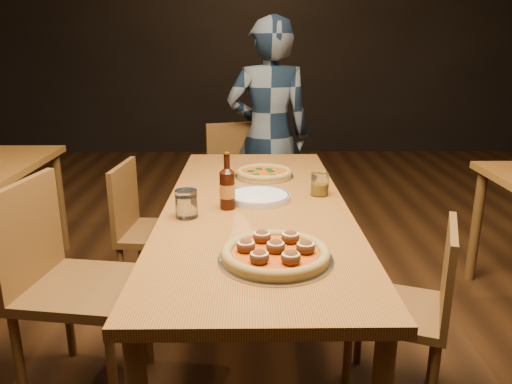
{
  "coord_description": "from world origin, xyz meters",
  "views": [
    {
      "loc": [
        -0.03,
        -2.1,
        1.45
      ],
      "look_at": [
        0.0,
        -0.05,
        0.82
      ],
      "focal_mm": 35.0,
      "sensor_mm": 36.0,
      "label": 1
    }
  ],
  "objects_px": {
    "chair_end": "(243,186)",
    "diner": "(269,136)",
    "plate_stack": "(258,197)",
    "amber_glass": "(320,184)",
    "pizza_meatball": "(276,253)",
    "pizza_margherita": "(264,173)",
    "beer_bottle": "(227,189)",
    "water_glass": "(186,204)",
    "chair_main_e": "(397,308)",
    "chair_main_sw": "(159,232)",
    "chair_main_nw": "(82,286)",
    "table_main": "(256,219)"
  },
  "relations": [
    {
      "from": "chair_end",
      "to": "diner",
      "type": "distance_m",
      "value": 0.39
    },
    {
      "from": "plate_stack",
      "to": "amber_glass",
      "type": "distance_m",
      "value": 0.3
    },
    {
      "from": "plate_stack",
      "to": "amber_glass",
      "type": "bearing_deg",
      "value": 14.31
    },
    {
      "from": "pizza_meatball",
      "to": "plate_stack",
      "type": "height_order",
      "value": "pizza_meatball"
    },
    {
      "from": "pizza_margherita",
      "to": "beer_bottle",
      "type": "height_order",
      "value": "beer_bottle"
    },
    {
      "from": "water_glass",
      "to": "amber_glass",
      "type": "bearing_deg",
      "value": 26.73
    },
    {
      "from": "chair_main_e",
      "to": "plate_stack",
      "type": "relative_size",
      "value": 2.87
    },
    {
      "from": "chair_main_sw",
      "to": "amber_glass",
      "type": "relative_size",
      "value": 8.08
    },
    {
      "from": "pizza_margherita",
      "to": "water_glass",
      "type": "height_order",
      "value": "water_glass"
    },
    {
      "from": "chair_end",
      "to": "amber_glass",
      "type": "xyz_separation_m",
      "value": [
        0.38,
        -1.16,
        0.34
      ]
    },
    {
      "from": "chair_main_sw",
      "to": "pizza_margherita",
      "type": "xyz_separation_m",
      "value": [
        0.59,
        -0.04,
        0.35
      ]
    },
    {
      "from": "chair_main_sw",
      "to": "plate_stack",
      "type": "xyz_separation_m",
      "value": [
        0.55,
        -0.44,
        0.34
      ]
    },
    {
      "from": "chair_end",
      "to": "plate_stack",
      "type": "xyz_separation_m",
      "value": [
        0.09,
        -1.23,
        0.31
      ]
    },
    {
      "from": "chair_main_nw",
      "to": "chair_end",
      "type": "height_order",
      "value": "chair_main_nw"
    },
    {
      "from": "pizza_meatball",
      "to": "chair_main_nw",
      "type": "bearing_deg",
      "value": 156.18
    },
    {
      "from": "chair_end",
      "to": "diner",
      "type": "height_order",
      "value": "diner"
    },
    {
      "from": "chair_main_nw",
      "to": "table_main",
      "type": "bearing_deg",
      "value": -61.88
    },
    {
      "from": "table_main",
      "to": "chair_main_sw",
      "type": "xyz_separation_m",
      "value": [
        -0.54,
        0.5,
        -0.26
      ]
    },
    {
      "from": "table_main",
      "to": "amber_glass",
      "type": "distance_m",
      "value": 0.35
    },
    {
      "from": "pizza_margherita",
      "to": "water_glass",
      "type": "xyz_separation_m",
      "value": [
        -0.34,
        -0.62,
        0.04
      ]
    },
    {
      "from": "chair_main_sw",
      "to": "chair_main_e",
      "type": "height_order",
      "value": "chair_main_sw"
    },
    {
      "from": "beer_bottle",
      "to": "water_glass",
      "type": "height_order",
      "value": "beer_bottle"
    },
    {
      "from": "chair_main_nw",
      "to": "pizza_meatball",
      "type": "height_order",
      "value": "chair_main_nw"
    },
    {
      "from": "pizza_margherita",
      "to": "plate_stack",
      "type": "xyz_separation_m",
      "value": [
        -0.04,
        -0.4,
        -0.01
      ]
    },
    {
      "from": "table_main",
      "to": "beer_bottle",
      "type": "height_order",
      "value": "beer_bottle"
    },
    {
      "from": "chair_main_e",
      "to": "pizza_meatball",
      "type": "height_order",
      "value": "pizza_meatball"
    },
    {
      "from": "plate_stack",
      "to": "diner",
      "type": "relative_size",
      "value": 0.18
    },
    {
      "from": "chair_end",
      "to": "pizza_margherita",
      "type": "xyz_separation_m",
      "value": [
        0.13,
        -0.83,
        0.31
      ]
    },
    {
      "from": "table_main",
      "to": "pizza_meatball",
      "type": "relative_size",
      "value": 5.23
    },
    {
      "from": "pizza_meatball",
      "to": "diner",
      "type": "height_order",
      "value": "diner"
    },
    {
      "from": "chair_main_sw",
      "to": "pizza_meatball",
      "type": "height_order",
      "value": "chair_main_sw"
    },
    {
      "from": "pizza_meatball",
      "to": "diner",
      "type": "xyz_separation_m",
      "value": [
        0.05,
        1.93,
        0.03
      ]
    },
    {
      "from": "chair_main_nw",
      "to": "chair_main_e",
      "type": "distance_m",
      "value": 1.29
    },
    {
      "from": "beer_bottle",
      "to": "water_glass",
      "type": "relative_size",
      "value": 2.1
    },
    {
      "from": "chair_main_nw",
      "to": "diner",
      "type": "xyz_separation_m",
      "value": [
        0.82,
        1.59,
        0.32
      ]
    },
    {
      "from": "chair_main_nw",
      "to": "chair_main_sw",
      "type": "xyz_separation_m",
      "value": [
        0.18,
        0.75,
        -0.06
      ]
    },
    {
      "from": "chair_main_sw",
      "to": "diner",
      "type": "distance_m",
      "value": 1.13
    },
    {
      "from": "table_main",
      "to": "pizza_meatball",
      "type": "xyz_separation_m",
      "value": [
        0.06,
        -0.59,
        0.1
      ]
    },
    {
      "from": "beer_bottle",
      "to": "pizza_meatball",
      "type": "bearing_deg",
      "value": -71.29
    },
    {
      "from": "chair_main_nw",
      "to": "pizza_margherita",
      "type": "bearing_deg",
      "value": -38.5
    },
    {
      "from": "pizza_meatball",
      "to": "water_glass",
      "type": "xyz_separation_m",
      "value": [
        -0.34,
        0.43,
        0.03
      ]
    },
    {
      "from": "chair_end",
      "to": "pizza_margherita",
      "type": "distance_m",
      "value": 0.9
    },
    {
      "from": "chair_main_nw",
      "to": "chair_end",
      "type": "xyz_separation_m",
      "value": [
        0.64,
        1.54,
        -0.02
      ]
    },
    {
      "from": "beer_bottle",
      "to": "pizza_margherita",
      "type": "bearing_deg",
      "value": 71.6
    },
    {
      "from": "pizza_margherita",
      "to": "diner",
      "type": "relative_size",
      "value": 0.2
    },
    {
      "from": "diner",
      "to": "pizza_meatball",
      "type": "bearing_deg",
      "value": 84.53
    },
    {
      "from": "chair_main_e",
      "to": "diner",
      "type": "height_order",
      "value": "diner"
    },
    {
      "from": "chair_main_nw",
      "to": "chair_main_sw",
      "type": "distance_m",
      "value": 0.78
    },
    {
      "from": "table_main",
      "to": "chair_main_nw",
      "type": "relative_size",
      "value": 2.08
    },
    {
      "from": "water_glass",
      "to": "diner",
      "type": "relative_size",
      "value": 0.07
    }
  ]
}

